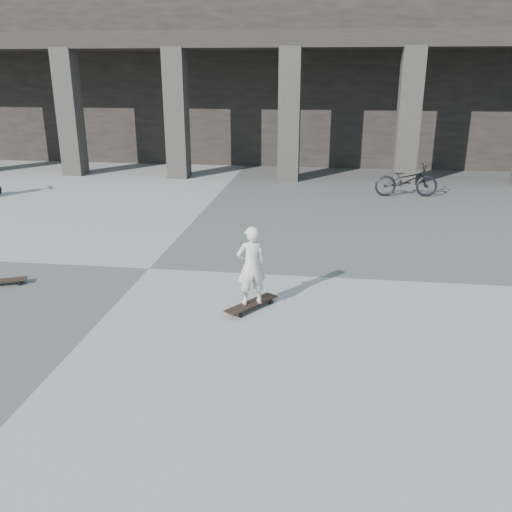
# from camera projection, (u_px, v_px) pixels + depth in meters

# --- Properties ---
(ground) EXTENTS (90.00, 90.00, 0.00)m
(ground) POSITION_uv_depth(u_px,v_px,m) (149.00, 269.00, 9.56)
(ground) COLOR #4B4B49
(ground) RESTS_ON ground
(colonnade) EXTENTS (28.00, 8.82, 6.00)m
(colonnade) POSITION_uv_depth(u_px,v_px,m) (255.00, 78.00, 21.47)
(colonnade) COLOR black
(colonnade) RESTS_ON ground
(longboard) EXTENTS (0.71, 0.88, 0.09)m
(longboard) POSITION_uv_depth(u_px,v_px,m) (251.00, 304.00, 7.92)
(longboard) COLOR black
(longboard) RESTS_ON ground
(skateboard_spare) EXTENTS (0.75, 0.46, 0.09)m
(skateboard_spare) POSITION_uv_depth(u_px,v_px,m) (3.00, 281.00, 8.80)
(skateboard_spare) COLOR black
(skateboard_spare) RESTS_ON ground
(child) EXTENTS (0.50, 0.43, 1.16)m
(child) POSITION_uv_depth(u_px,v_px,m) (251.00, 266.00, 7.73)
(child) COLOR beige
(child) RESTS_ON longboard
(bicycle) EXTENTS (1.76, 0.76, 0.90)m
(bicycle) POSITION_uv_depth(u_px,v_px,m) (406.00, 180.00, 14.90)
(bicycle) COLOR black
(bicycle) RESTS_ON ground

